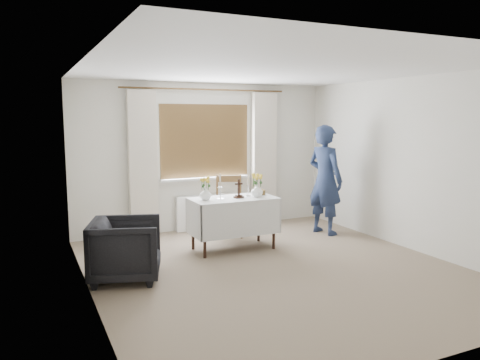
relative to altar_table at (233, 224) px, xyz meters
name	(u,v)px	position (x,y,z in m)	size (l,w,h in m)	color
ground	(276,269)	(0.11, -1.08, -0.38)	(5.00, 5.00, 0.00)	gray
altar_table	(233,224)	(0.00, 0.00, 0.00)	(1.24, 0.64, 0.76)	silver
wooden_chair	(229,206)	(0.26, 0.75, 0.11)	(0.45, 0.45, 0.98)	brown
armchair	(126,249)	(-1.69, -0.64, -0.01)	(0.79, 0.81, 0.74)	black
person	(325,180)	(1.76, 0.22, 0.52)	(0.66, 0.43, 1.80)	navy
radiator	(207,212)	(0.11, 1.34, -0.08)	(1.10, 0.10, 0.60)	white
wooden_cross	(239,188)	(0.07, -0.03, 0.52)	(0.13, 0.09, 0.28)	black
candlestick_left	(220,187)	(-0.22, -0.03, 0.56)	(0.10, 0.10, 0.37)	white
candlestick_right	(248,185)	(0.25, 0.03, 0.54)	(0.09, 0.09, 0.33)	white
flower_vase_left	(205,194)	(-0.42, 0.02, 0.47)	(0.17, 0.17, 0.17)	white
flower_vase_right	(257,191)	(0.35, -0.06, 0.47)	(0.17, 0.17, 0.18)	white
wicker_basket	(259,192)	(0.48, 0.10, 0.42)	(0.18, 0.18, 0.07)	brown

